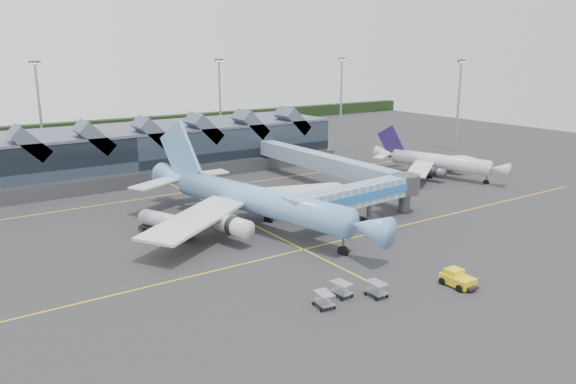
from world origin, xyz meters
TOP-DOWN VIEW (x-y plane):
  - ground at (0.00, 0.00)m, footprint 260.00×260.00m
  - taxi_stripes at (0.00, 10.00)m, footprint 120.00×60.00m
  - tree_line_far at (0.00, 110.00)m, footprint 260.00×4.00m
  - terminal at (-5.07, 47.35)m, footprint 90.00×22.25m
  - light_masts at (21.00, 62.80)m, footprint 132.40×42.56m
  - main_airliner at (-0.71, 3.83)m, footprint 38.06×44.49m
  - regional_jet at (46.94, 11.86)m, footprint 25.06×27.97m
  - jet_bridge at (14.14, -3.63)m, footprint 25.81×5.88m
  - fuel_truck at (-12.38, 7.53)m, footprint 5.45×9.09m
  - pushback_tug at (7.20, -26.56)m, footprint 2.56×4.01m
  - baggage_carts at (-4.95, -22.62)m, footprint 7.74×4.33m

SIDE VIEW (x-z plane):
  - ground at x=0.00m, z-range 0.00..0.00m
  - taxi_stripes at x=0.00m, z-range 0.00..0.01m
  - pushback_tug at x=7.20m, z-range -0.09..1.67m
  - baggage_carts at x=-4.95m, z-range 0.10..1.65m
  - fuel_truck at x=-12.38m, z-range 0.19..3.30m
  - tree_line_far at x=0.00m, z-range 0.00..4.00m
  - regional_jet at x=46.94m, z-range -1.78..7.97m
  - main_airliner at x=-0.71m, z-range -2.97..11.45m
  - jet_bridge at x=14.14m, z-range 1.23..7.32m
  - terminal at x=-5.07m, z-range -1.38..11.14m
  - light_masts at x=21.00m, z-range 1.26..23.71m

